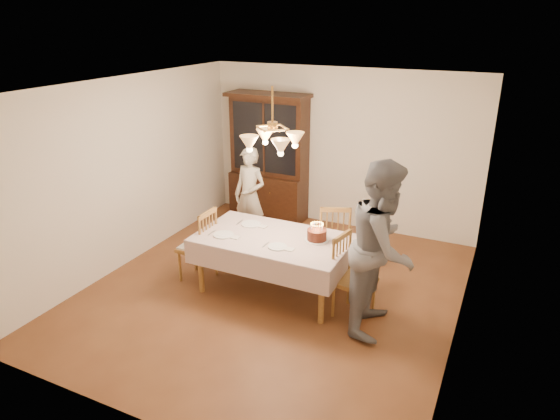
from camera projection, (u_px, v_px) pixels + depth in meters
The scene contains 14 objects.
ground at pixel (273, 290), 6.48m from camera, with size 5.00×5.00×0.00m, color #5C321A.
room_shell at pixel (273, 174), 5.90m from camera, with size 5.00×5.00×5.00m.
dining_table at pixel (273, 243), 6.23m from camera, with size 1.90×1.10×0.76m.
china_hutch at pixel (269, 160), 8.47m from camera, with size 1.38×0.54×2.16m.
chair_far_side at pixel (334, 241), 6.85m from camera, with size 0.56×0.55×1.00m.
chair_left_end at pixel (198, 247), 6.62m from camera, with size 0.42×0.44×1.00m.
chair_right_end at pixel (354, 281), 5.80m from camera, with size 0.50×0.51×1.00m.
elderly_woman at pixel (250, 196), 7.65m from camera, with size 0.55×0.36×1.50m, color beige.
adult_in_grey at pixel (383, 247), 5.41m from camera, with size 0.95×0.74×1.96m, color slate.
birthday_cake at pixel (317, 235), 6.09m from camera, with size 0.30×0.30×0.23m.
place_setting_near_left at pixel (224, 235), 6.24m from camera, with size 0.40×0.26×0.02m.
place_setting_near_right at pixel (279, 247), 5.92m from camera, with size 0.38×0.23×0.02m.
place_setting_far_left at pixel (252, 224), 6.56m from camera, with size 0.41×0.26×0.02m.
chandelier at pixel (273, 141), 5.76m from camera, with size 0.62×0.62×0.73m.
Camera 1 is at (2.51, -5.06, 3.33)m, focal length 32.00 mm.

